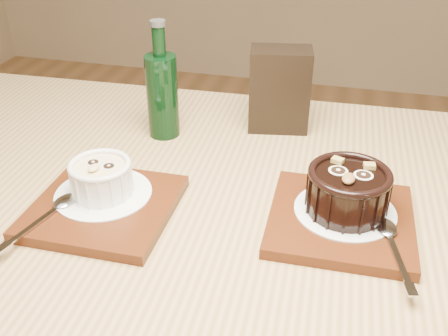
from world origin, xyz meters
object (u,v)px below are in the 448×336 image
object	(u,v)px
table	(223,267)
ramekin_dark	(348,189)
condiment_stand	(279,90)
ramekin_white	(101,177)
tray_left	(104,207)
tray_right	(341,220)
green_bottle	(162,93)

from	to	relation	value
table	ramekin_dark	xyz separation A→B (m)	(0.16, 0.03, 0.14)
ramekin_dark	condiment_stand	bearing A→B (deg)	123.38
table	ramekin_dark	bearing A→B (deg)	10.38
table	ramekin_white	distance (m)	0.21
ramekin_white	table	bearing A→B (deg)	12.73
tray_left	table	bearing A→B (deg)	11.43
tray_right	green_bottle	world-z (taller)	green_bottle
table	condiment_stand	xyz separation A→B (m)	(0.03, 0.27, 0.16)
ramekin_white	tray_right	xyz separation A→B (m)	(0.31, 0.03, -0.03)
tray_left	ramekin_dark	xyz separation A→B (m)	(0.31, 0.06, 0.04)
ramekin_dark	condiment_stand	size ratio (longest dim) A/B	0.75
condiment_stand	table	bearing A→B (deg)	-95.74
tray_left	condiment_stand	world-z (taller)	condiment_stand
ramekin_white	condiment_stand	size ratio (longest dim) A/B	0.59
ramekin_white	tray_right	bearing A→B (deg)	13.96
ramekin_white	tray_right	world-z (taller)	ramekin_white
table	tray_right	world-z (taller)	tray_right
tray_left	green_bottle	bearing A→B (deg)	89.77
table	tray_left	distance (m)	0.19
tray_right	ramekin_dark	xyz separation A→B (m)	(0.00, 0.01, 0.04)
ramekin_dark	green_bottle	world-z (taller)	green_bottle
tray_right	ramekin_dark	bearing A→B (deg)	69.07
tray_right	ramekin_dark	distance (m)	0.04
tray_right	condiment_stand	bearing A→B (deg)	115.96
tray_left	ramekin_white	world-z (taller)	ramekin_white
condiment_stand	ramekin_white	bearing A→B (deg)	-123.69
tray_left	ramekin_white	distance (m)	0.04
tray_left	ramekin_dark	distance (m)	0.32
tray_left	ramekin_dark	bearing A→B (deg)	10.91
table	condiment_stand	size ratio (longest dim) A/B	8.76
tray_right	table	bearing A→B (deg)	-173.05
tray_left	green_bottle	distance (m)	0.24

